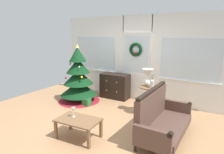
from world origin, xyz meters
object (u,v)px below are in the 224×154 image
Objects in this scene: dresser_cabinet at (115,86)px; gift_box at (87,102)px; wine_glass at (74,110)px; flower_vase at (152,83)px; coffee_table at (78,122)px; table_lamp at (148,75)px; settee_sofa at (160,118)px; side_table at (149,95)px; christmas_tree at (78,80)px.

dresser_cabinet is 4.29× the size of gift_box.
wine_glass is at bearing -60.07° from gift_box.
flower_vase is 0.40× the size of coffee_table.
table_lamp is 2.07× the size of gift_box.
coffee_table is at bearing -16.94° from wine_glass.
settee_sofa is 3.72× the size of table_lamp.
side_table is 1.63× the size of table_lamp.
coffee_table reaches higher than gift_box.
gift_box is (-1.65, -0.41, -0.90)m from table_lamp.
settee_sofa is at bearing -55.41° from table_lamp.
christmas_tree is 2.22m from coffee_table.
table_lamp is at bearing 65.75° from wine_glass.
flower_vase is 2.02m from wine_glass.
table_lamp is 2.11m from coffee_table.
christmas_tree is 1.97× the size of coffee_table.
wine_glass is at bearing -149.50° from settee_sofa.
side_table is (-0.60, 0.92, 0.13)m from settee_sofa.
wine_glass is (-0.99, -1.74, -0.30)m from flower_vase.
gift_box is (-0.35, -1.01, -0.28)m from dresser_cabinet.
table_lamp reaches higher than wine_glass.
side_table is 0.82× the size of coffee_table.
coffee_table is at bearing -75.87° from dresser_cabinet.
side_table reaches higher than coffee_table.
flower_vase is 2.03m from coffee_table.
side_table is at bearing 12.20° from gift_box.
dresser_cabinet is 1.56m from table_lamp.
wine_glass is at bearing -119.61° from flower_vase.
wine_glass is 1.70m from gift_box.
dresser_cabinet is at bearing 45.20° from christmas_tree.
settee_sofa is (2.76, -0.75, -0.27)m from christmas_tree.
gift_box is at bearing 123.47° from coffee_table.
coffee_table is at bearing -49.60° from christmas_tree.
settee_sofa reaches higher than dresser_cabinet.
dresser_cabinet is 1.68m from flower_vase.
wine_glass is at bearing -51.99° from christmas_tree.
table_lamp reaches higher than gift_box.
dresser_cabinet is 2.60× the size of flower_vase.
gift_box is (-1.71, -0.37, -0.40)m from side_table.
side_table is at bearing 123.20° from settee_sofa.
settee_sofa is at bearing -15.20° from christmas_tree.
side_table is 2.05× the size of flower_vase.
settee_sofa is at bearing -38.43° from dresser_cabinet.
flower_vase is (2.26, 0.11, 0.19)m from christmas_tree.
table_lamp is (1.30, -0.60, 0.61)m from dresser_cabinet.
gift_box is at bearing 166.61° from settee_sofa.
side_table is at bearing -33.69° from table_lamp.
table_lamp is 0.50× the size of coffee_table.
christmas_tree is 2.27m from flower_vase.
table_lamp reaches higher than side_table.
dresser_cabinet is 2.07× the size of table_lamp.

